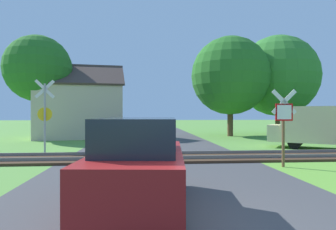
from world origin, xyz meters
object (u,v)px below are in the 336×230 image
object	(u,v)px
tree_right	(230,76)
parked_car	(139,163)
stop_sign_near	(284,121)
mail_truck	(322,125)
tree_left	(38,69)
house	(81,110)
crossing_sign_far	(45,112)
tree_far	(278,76)

from	to	relation	value
tree_right	parked_car	xyz separation A→B (m)	(-7.27, -18.29, -4.09)
tree_right	parked_car	size ratio (longest dim) A/B	1.98
stop_sign_near	parked_car	bearing A→B (deg)	44.19
mail_truck	tree_left	bearing A→B (deg)	99.25
stop_sign_near	parked_car	xyz separation A→B (m)	(-4.94, -4.15, -0.73)
mail_truck	parked_car	xyz separation A→B (m)	(-9.45, -9.12, -0.34)
house	crossing_sign_far	bearing A→B (deg)	-95.52
stop_sign_near	tree_far	xyz separation A→B (m)	(7.14, 15.77, 3.60)
stop_sign_near	house	world-z (taller)	house
crossing_sign_far	tree_right	bearing A→B (deg)	25.21
stop_sign_near	house	xyz separation A→B (m)	(-9.68, 13.78, 0.53)
tree_right	mail_truck	bearing A→B (deg)	-76.62
crossing_sign_far	house	world-z (taller)	house
tree_right	tree_left	size ratio (longest dim) A/B	1.09
stop_sign_near	crossing_sign_far	world-z (taller)	crossing_sign_far
crossing_sign_far	parked_car	world-z (taller)	crossing_sign_far
tree_left	mail_truck	xyz separation A→B (m)	(16.99, -7.59, -3.89)
crossing_sign_far	mail_truck	size ratio (longest dim) A/B	0.67
stop_sign_near	mail_truck	bearing A→B (deg)	-128.01
tree_right	parked_car	distance (m)	20.10
tree_right	tree_far	bearing A→B (deg)	18.66
tree_left	parked_car	world-z (taller)	tree_left
stop_sign_near	tree_right	bearing A→B (deg)	-95.15
stop_sign_near	house	size ratio (longest dim) A/B	0.38
mail_truck	parked_car	bearing A→B (deg)	167.29
parked_car	stop_sign_near	bearing A→B (deg)	45.77
tree_left	tree_far	xyz separation A→B (m)	(19.62, 3.20, 0.09)
house	mail_truck	world-z (taller)	house
tree_far	mail_truck	world-z (taller)	tree_far
house	tree_right	distance (m)	12.34
tree_right	mail_truck	xyz separation A→B (m)	(2.18, -9.17, -3.74)
parked_car	tree_far	bearing A→B (deg)	64.53
house	tree_left	xyz separation A→B (m)	(-2.81, -1.21, 2.98)
parked_car	tree_left	bearing A→B (deg)	120.06
house	tree_right	size ratio (longest dim) A/B	0.86
tree_right	crossing_sign_far	bearing A→B (deg)	-139.62
tree_left	parked_car	size ratio (longest dim) A/B	1.82
tree_right	tree_far	xyz separation A→B (m)	(4.81, 1.62, 0.24)
stop_sign_near	tree_right	world-z (taller)	tree_right
house	parked_car	world-z (taller)	house
tree_right	house	bearing A→B (deg)	-178.25
house	mail_truck	distance (m)	16.72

